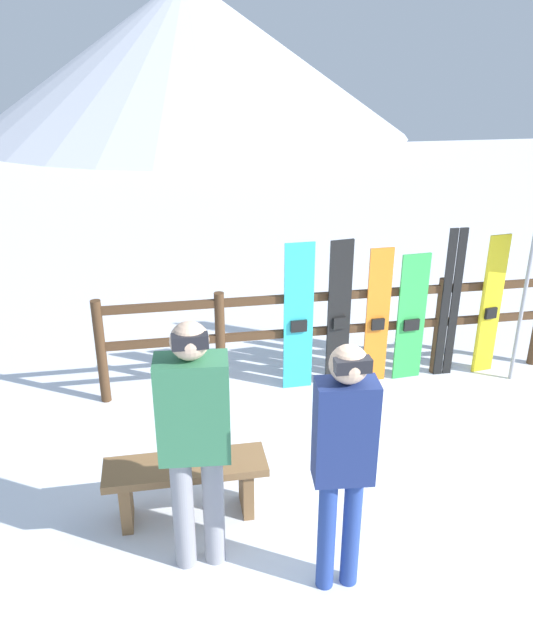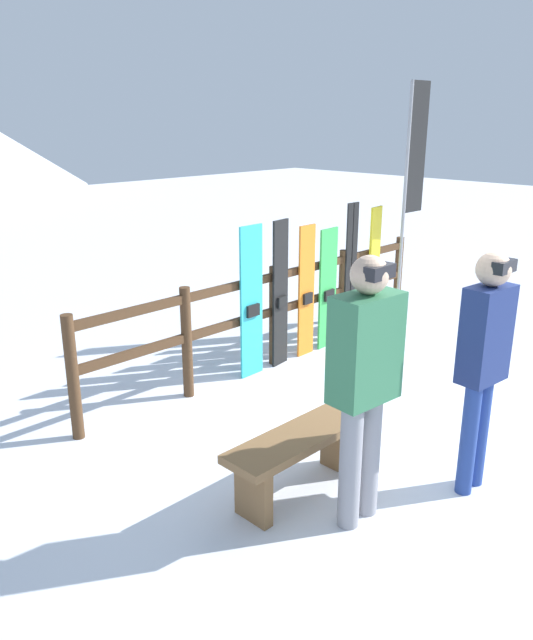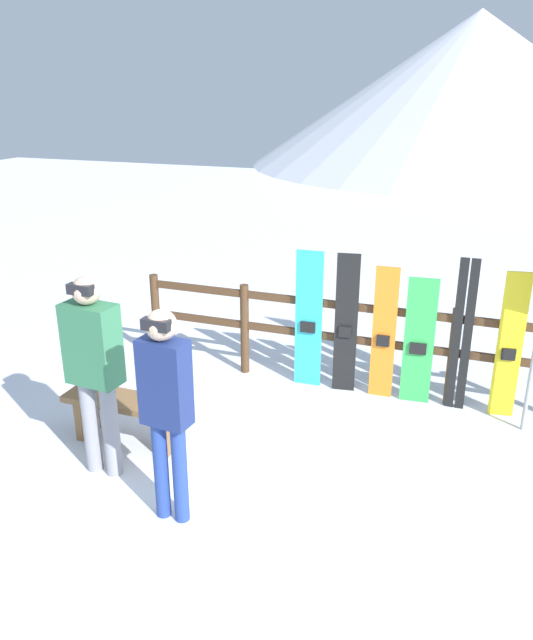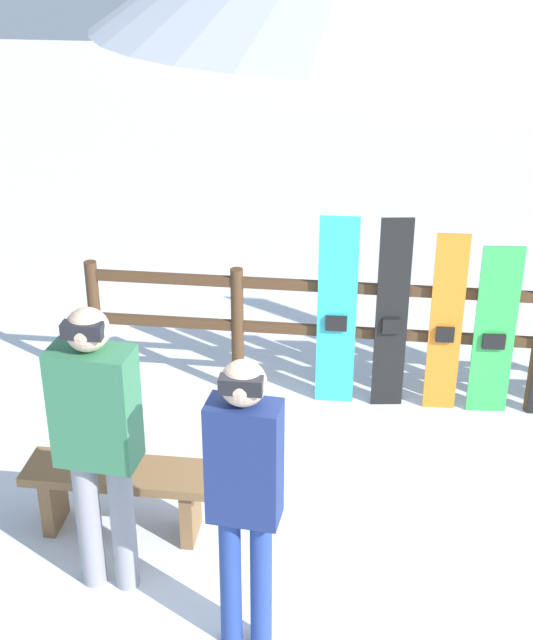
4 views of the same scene
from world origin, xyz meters
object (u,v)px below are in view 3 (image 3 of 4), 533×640
person_plaid_green (94,363)px  snowboard_green (419,342)px  snowboard_black_stripe (346,325)px  snowboard_orange (384,334)px  ski_pair_black (462,336)px  snowboard_yellow (509,347)px  snowboard_cyan (309,320)px  person_navy (166,399)px  bench (126,411)px

person_plaid_green → snowboard_green: person_plaid_green is taller
snowboard_black_stripe → person_plaid_green: bearing=-125.4°
snowboard_orange → snowboard_green: size_ratio=1.06×
ski_pair_black → snowboard_yellow: bearing=-0.4°
person_plaid_green → snowboard_cyan: (1.18, 2.25, -0.27)m
person_navy → snowboard_cyan: 2.64m
bench → person_navy: person_navy is taller
person_navy → snowboard_black_stripe: person_navy is taller
snowboard_yellow → snowboard_green: bearing=-180.0°
snowboard_orange → person_plaid_green: bearing=-131.7°
snowboard_cyan → snowboard_yellow: 2.07m
snowboard_cyan → person_plaid_green: bearing=-117.7°
bench → snowboard_orange: bearing=40.7°
ski_pair_black → snowboard_yellow: size_ratio=1.06×
person_navy → snowboard_green: 3.04m
bench → person_plaid_green: 0.85m
person_navy → snowboard_green: person_navy is taller
snowboard_green → bench: bearing=-143.9°
bench → snowboard_orange: snowboard_orange is taller
person_plaid_green → snowboard_black_stripe: person_plaid_green is taller
person_plaid_green → snowboard_cyan: size_ratio=1.15×
bench → snowboard_black_stripe: (1.66, 1.78, 0.44)m
snowboard_cyan → snowboard_yellow: snowboard_cyan is taller
person_navy → snowboard_cyan: person_navy is taller
person_navy → snowboard_black_stripe: (0.74, 2.61, -0.26)m
bench → person_navy: size_ratio=0.68×
snowboard_cyan → ski_pair_black: 1.61m
snowboard_black_stripe → snowboard_cyan: bearing=-180.0°
snowboard_orange → snowboard_black_stripe: bearing=180.0°
bench → snowboard_yellow: (3.31, 1.78, 0.42)m
person_plaid_green → ski_pair_black: bearing=38.9°
snowboard_cyan → ski_pair_black: bearing=0.1°
ski_pair_black → person_plaid_green: bearing=-141.1°
snowboard_orange → bench: bearing=-139.3°
bench → snowboard_cyan: 2.21m
person_navy → snowboard_green: (1.52, 2.61, -0.35)m
snowboard_black_stripe → snowboard_orange: snowboard_black_stripe is taller
bench → snowboard_yellow: 3.78m
snowboard_yellow → snowboard_black_stripe: bearing=180.0°
snowboard_green → snowboard_yellow: 0.88m
person_plaid_green → snowboard_orange: size_ratio=1.22×
person_navy → snowboard_cyan: (0.32, 2.61, -0.27)m
snowboard_orange → snowboard_yellow: snowboard_yellow is taller
bench → snowboard_yellow: size_ratio=0.77×
snowboard_green → snowboard_yellow: size_ratio=0.90×
bench → ski_pair_black: bearing=32.0°
ski_pair_black → bench: bearing=-148.0°
person_plaid_green → snowboard_black_stripe: bearing=54.6°
person_navy → snowboard_black_stripe: 2.72m
person_plaid_green → person_navy: bearing=-22.2°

